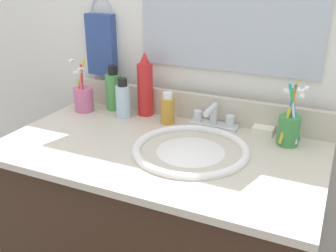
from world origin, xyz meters
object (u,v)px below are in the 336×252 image
hand_towel (101,45)px  cup_pink (83,98)px  soap_bar (263,131)px  bottle_oil_amber (168,109)px  bottle_gel_clear (123,100)px  cup_green (289,127)px  bottle_toner_green (114,90)px  bottle_spray_red (145,87)px  faucet (213,120)px

hand_towel → cup_pink: bearing=-95.9°
cup_pink → soap_bar: size_ratio=3.05×
bottle_oil_amber → soap_bar: bearing=7.5°
bottle_gel_clear → cup_green: cup_green is taller
hand_towel → bottle_gel_clear: (0.15, -0.11, -0.16)m
bottle_oil_amber → bottle_toner_green: bottle_toner_green is taller
cup_green → hand_towel: bearing=171.8°
bottle_toner_green → soap_bar: bottle_toner_green is taller
cup_green → soap_bar: (-0.08, 0.04, -0.04)m
cup_pink → bottle_gel_clear: bearing=2.2°
soap_bar → bottle_spray_red: bearing=179.9°
hand_towel → bottle_gel_clear: size_ratio=1.59×
cup_pink → hand_towel: bearing=84.1°
hand_towel → cup_green: bearing=-8.2°
bottle_toner_green → soap_bar: 0.55m
bottle_oil_amber → bottle_spray_red: bottle_spray_red is taller
bottle_gel_clear → bottle_spray_red: (0.06, 0.05, 0.04)m
bottle_spray_red → bottle_oil_amber: bearing=-21.6°
bottle_toner_green → cup_green: bearing=-4.3°
bottle_toner_green → faucet: bearing=-2.6°
bottle_oil_amber → cup_pink: cup_pink is taller
hand_towel → cup_pink: 0.21m
hand_towel → soap_bar: hand_towel is taller
hand_towel → bottle_spray_red: size_ratio=0.99×
hand_towel → bottle_spray_red: (0.21, -0.06, -0.12)m
bottle_oil_amber → cup_pink: (-0.32, -0.02, 0.00)m
bottle_spray_red → cup_green: bottle_spray_red is taller
hand_towel → bottle_oil_amber: size_ratio=2.07×
bottle_gel_clear → cup_pink: cup_pink is taller
hand_towel → bottle_oil_amber: (0.31, -0.10, -0.17)m
bottle_spray_red → hand_towel: bearing=164.9°
bottle_toner_green → hand_towel: bearing=144.9°
hand_towel → cup_pink: size_ratio=1.13×
bottle_oil_amber → bottle_spray_red: (-0.10, 0.04, 0.05)m
cup_pink → soap_bar: bearing=5.3°
hand_towel → faucet: bearing=-8.9°
bottle_toner_green → bottle_gel_clear: size_ratio=1.17×
bottle_gel_clear → cup_green: 0.56m
faucet → soap_bar: faucet is taller
faucet → bottle_toner_green: bottle_toner_green is taller
bottle_oil_amber → cup_green: cup_green is taller
hand_towel → faucet: (0.46, -0.07, -0.19)m
bottle_spray_red → faucet: bearing=-3.6°
faucet → bottle_gel_clear: (-0.31, -0.04, 0.03)m
faucet → bottle_oil_amber: bearing=-170.5°
hand_towel → bottle_oil_amber: 0.37m
soap_bar → cup_green: bearing=-28.8°
faucet → soap_bar: size_ratio=2.50×
hand_towel → bottle_toner_green: 0.18m
bottle_oil_amber → hand_towel: bearing=162.7°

